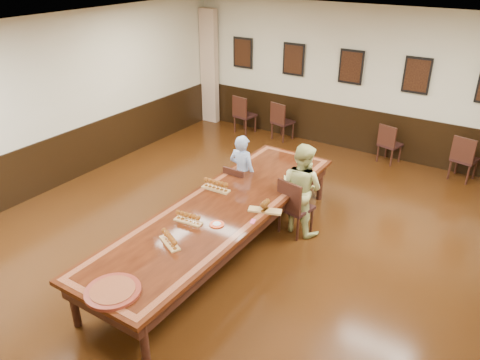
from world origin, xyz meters
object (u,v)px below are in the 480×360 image
Objects in this scene: spare_chair_a at (245,114)px; chair_man at (239,188)px; spare_chair_d at (465,158)px; carved_platter at (113,291)px; spare_chair_c at (390,143)px; person_woman at (301,188)px; spare_chair_b at (283,121)px; person_man at (242,173)px; conference_table at (222,216)px; chair_woman at (296,206)px.

chair_man is at bearing 129.33° from spare_chair_a.
spare_chair_d reaches higher than carved_platter.
spare_chair_a is 5.13m from spare_chair_d.
spare_chair_d is at bearing -167.24° from spare_chair_c.
person_woman is at bearing 141.93° from spare_chair_a.
spare_chair_b is at bearing -165.82° from spare_chair_a.
person_man is 0.28× the size of conference_table.
chair_man is at bearing 10.53° from person_woman.
chair_man is 3.63m from spare_chair_b.
carved_platter is at bearing 114.66° from spare_chair_b.
spare_chair_a reaches higher than chair_man.
chair_woman is 3.67m from spare_chair_c.
person_woman reaches higher than chair_woman.
conference_table is at bearing 92.09° from carved_platter.
person_man is 3.57m from carved_platter.
chair_man is 3.49m from carved_platter.
spare_chair_d is (1.50, -0.05, 0.03)m from spare_chair_c.
spare_chair_b is at bearing 15.59° from spare_chair_c.
chair_man is 0.89× the size of chair_woman.
person_man is at bearing -90.00° from chair_man.
spare_chair_c is (1.60, 3.53, 0.00)m from chair_man.
spare_chair_a is 0.63× the size of person_woman.
chair_woman reaches higher than conference_table.
spare_chair_a is 5.21m from conference_table.
spare_chair_a is at bearing -35.42° from person_woman.
carved_platter is at bearing 100.07° from chair_man.
carved_platter is at bearing -87.91° from conference_table.
spare_chair_b reaches higher than conference_table.
person_woman reaches higher than spare_chair_b.
spare_chair_a reaches higher than conference_table.
spare_chair_b is 0.19× the size of conference_table.
chair_woman reaches higher than chair_man.
conference_table is (1.47, -4.67, 0.14)m from spare_chair_b.
spare_chair_d is 3.99m from person_woman.
spare_chair_b reaches higher than chair_man.
spare_chair_c is at bearing -169.27° from spare_chair_a.
spare_chair_a reaches higher than spare_chair_b.
person_man is at bearing 130.06° from spare_chair_a.
spare_chair_a is 1.02× the size of spare_chair_b.
chair_woman is 0.20× the size of conference_table.
spare_chair_c is 0.57× the size of person_woman.
person_woman reaches higher than spare_chair_d.
spare_chair_a is at bearing -36.45° from chair_woman.
spare_chair_d is (1.92, 3.59, -0.02)m from chair_woman.
spare_chair_d is at bearing -131.40° from person_man.
spare_chair_a is 3.63m from spare_chair_c.
chair_woman is 4.08m from spare_chair_d.
spare_chair_d is at bearing 69.71° from carved_platter.
person_woman is (-1.91, -3.49, 0.29)m from spare_chair_d.
chair_man is 1.18m from chair_woman.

